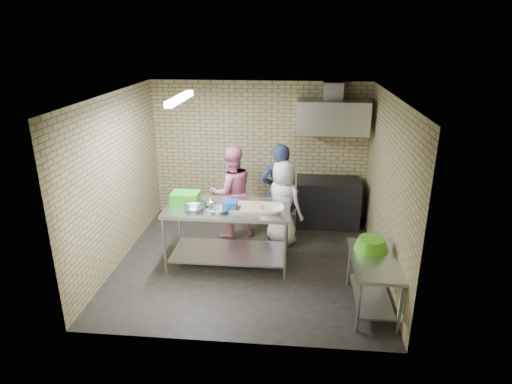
# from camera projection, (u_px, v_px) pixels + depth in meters

# --- Properties ---
(floor) EXTENTS (4.20, 4.20, 0.00)m
(floor) POSITION_uv_depth(u_px,v_px,m) (249.00, 261.00, 7.21)
(floor) COLOR black
(floor) RESTS_ON ground
(ceiling) EXTENTS (4.20, 4.20, 0.00)m
(ceiling) POSITION_uv_depth(u_px,v_px,m) (248.00, 95.00, 6.28)
(ceiling) COLOR black
(ceiling) RESTS_ON ground
(back_wall) EXTENTS (4.20, 0.06, 2.70)m
(back_wall) POSITION_uv_depth(u_px,v_px,m) (260.00, 151.00, 8.61)
(back_wall) COLOR #988C5F
(back_wall) RESTS_ON ground
(front_wall) EXTENTS (4.20, 0.06, 2.70)m
(front_wall) POSITION_uv_depth(u_px,v_px,m) (228.00, 243.00, 4.88)
(front_wall) COLOR #988C5F
(front_wall) RESTS_ON ground
(left_wall) EXTENTS (0.06, 4.00, 2.70)m
(left_wall) POSITION_uv_depth(u_px,v_px,m) (117.00, 180.00, 6.93)
(left_wall) COLOR #988C5F
(left_wall) RESTS_ON ground
(right_wall) EXTENTS (0.06, 4.00, 2.70)m
(right_wall) POSITION_uv_depth(u_px,v_px,m) (387.00, 188.00, 6.56)
(right_wall) COLOR #988C5F
(right_wall) RESTS_ON ground
(prep_table) EXTENTS (1.95, 0.98, 0.98)m
(prep_table) POSITION_uv_depth(u_px,v_px,m) (228.00, 235.00, 7.03)
(prep_table) COLOR silver
(prep_table) RESTS_ON floor
(side_counter) EXTENTS (0.60, 1.20, 0.75)m
(side_counter) POSITION_uv_depth(u_px,v_px,m) (372.00, 283.00, 5.90)
(side_counter) COLOR silver
(side_counter) RESTS_ON floor
(stove) EXTENTS (1.20, 0.70, 0.90)m
(stove) POSITION_uv_depth(u_px,v_px,m) (327.00, 202.00, 8.48)
(stove) COLOR black
(stove) RESTS_ON floor
(range_hood) EXTENTS (1.30, 0.60, 0.60)m
(range_hood) POSITION_uv_depth(u_px,v_px,m) (332.00, 117.00, 7.95)
(range_hood) COLOR silver
(range_hood) RESTS_ON back_wall
(hood_duct) EXTENTS (0.35, 0.30, 0.30)m
(hood_duct) POSITION_uv_depth(u_px,v_px,m) (333.00, 91.00, 7.94)
(hood_duct) COLOR #A5A8AD
(hood_duct) RESTS_ON back_wall
(wall_shelf) EXTENTS (0.80, 0.20, 0.04)m
(wall_shelf) POSITION_uv_depth(u_px,v_px,m) (347.00, 125.00, 8.17)
(wall_shelf) COLOR #3F2B19
(wall_shelf) RESTS_ON back_wall
(fluorescent_fixture) EXTENTS (0.10, 1.25, 0.08)m
(fluorescent_fixture) POSITION_uv_depth(u_px,v_px,m) (180.00, 99.00, 6.39)
(fluorescent_fixture) COLOR white
(fluorescent_fixture) RESTS_ON ceiling
(green_crate) EXTENTS (0.43, 0.33, 0.17)m
(green_crate) POSITION_uv_depth(u_px,v_px,m) (186.00, 197.00, 7.01)
(green_crate) COLOR green
(green_crate) RESTS_ON prep_table
(blue_tub) EXTENTS (0.22, 0.22, 0.14)m
(blue_tub) POSITION_uv_depth(u_px,v_px,m) (230.00, 205.00, 6.74)
(blue_tub) COLOR #1647AA
(blue_tub) RESTS_ON prep_table
(cutting_board) EXTENTS (0.60, 0.46, 0.03)m
(cutting_board) POSITION_uv_depth(u_px,v_px,m) (250.00, 207.00, 6.81)
(cutting_board) COLOR tan
(cutting_board) RESTS_ON prep_table
(mixing_bowl_a) EXTENTS (0.33, 0.33, 0.07)m
(mixing_bowl_a) POSITION_uv_depth(u_px,v_px,m) (193.00, 208.00, 6.71)
(mixing_bowl_a) COLOR #AFB0B6
(mixing_bowl_a) RESTS_ON prep_table
(mixing_bowl_b) EXTENTS (0.25, 0.25, 0.07)m
(mixing_bowl_b) POSITION_uv_depth(u_px,v_px,m) (209.00, 203.00, 6.93)
(mixing_bowl_b) COLOR #B3B6BB
(mixing_bowl_b) RESTS_ON prep_table
(mixing_bowl_c) EXTENTS (0.31, 0.31, 0.07)m
(mixing_bowl_c) POSITION_uv_depth(u_px,v_px,m) (219.00, 210.00, 6.66)
(mixing_bowl_c) COLOR silver
(mixing_bowl_c) RESTS_ON prep_table
(ceramic_bowl) EXTENTS (0.41, 0.41, 0.09)m
(ceramic_bowl) POSITION_uv_depth(u_px,v_px,m) (272.00, 209.00, 6.65)
(ceramic_bowl) COLOR beige
(ceramic_bowl) RESTS_ON prep_table
(green_basin) EXTENTS (0.46, 0.46, 0.17)m
(green_basin) POSITION_uv_depth(u_px,v_px,m) (371.00, 244.00, 5.97)
(green_basin) COLOR #59C626
(green_basin) RESTS_ON side_counter
(bottle_red) EXTENTS (0.07, 0.07, 0.18)m
(bottle_red) POSITION_uv_depth(u_px,v_px,m) (334.00, 119.00, 8.15)
(bottle_red) COLOR #B22619
(bottle_red) RESTS_ON wall_shelf
(bottle_green) EXTENTS (0.06, 0.06, 0.15)m
(bottle_green) POSITION_uv_depth(u_px,v_px,m) (356.00, 120.00, 8.12)
(bottle_green) COLOR green
(bottle_green) RESTS_ON wall_shelf
(man_navy) EXTENTS (0.72, 0.55, 1.76)m
(man_navy) POSITION_uv_depth(u_px,v_px,m) (279.00, 192.00, 7.75)
(man_navy) COLOR #141933
(man_navy) RESTS_ON floor
(woman_pink) EXTENTS (1.02, 0.93, 1.70)m
(woman_pink) POSITION_uv_depth(u_px,v_px,m) (232.00, 192.00, 7.85)
(woman_pink) COLOR pink
(woman_pink) RESTS_ON floor
(woman_white) EXTENTS (0.88, 0.81, 1.51)m
(woman_white) POSITION_uv_depth(u_px,v_px,m) (283.00, 202.00, 7.65)
(woman_white) COLOR white
(woman_white) RESTS_ON floor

